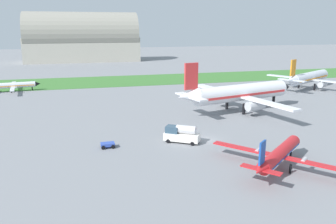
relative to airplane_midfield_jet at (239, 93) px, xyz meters
The scene contains 9 objects.
ground_plane 25.33m from the airplane_midfield_jet, 129.60° to the right, with size 600.00×600.00×0.00m, color gray.
grass_taxiway_strip 59.40m from the airplane_midfield_jet, 105.55° to the left, with size 360.00×28.00×0.08m, color #3D7533.
airplane_midfield_jet is the anchor object (origin of this frame).
airplane_taxiing_turboprop 73.76m from the airplane_midfield_jet, 144.40° to the left, with size 17.10×19.91×5.98m.
airplane_foreground_turboprop 36.15m from the airplane_midfield_jet, 106.78° to the right, with size 15.60×17.43×6.44m.
airplane_parked_jet_far 43.73m from the airplane_midfield_jet, 31.65° to the left, with size 27.70×27.73×10.83m.
baggage_cart_near_gate 39.46m from the airplane_midfield_jet, 151.33° to the right, with size 2.44×1.81×0.90m.
fuel_truck_midfield 28.67m from the airplane_midfield_jet, 137.45° to the right, with size 6.77×5.53×3.29m.
hangar_distant 147.13m from the airplane_midfield_jet, 104.03° to the left, with size 67.71×25.60×29.61m.
Camera 1 is at (-22.51, -56.80, 20.68)m, focal length 36.14 mm.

